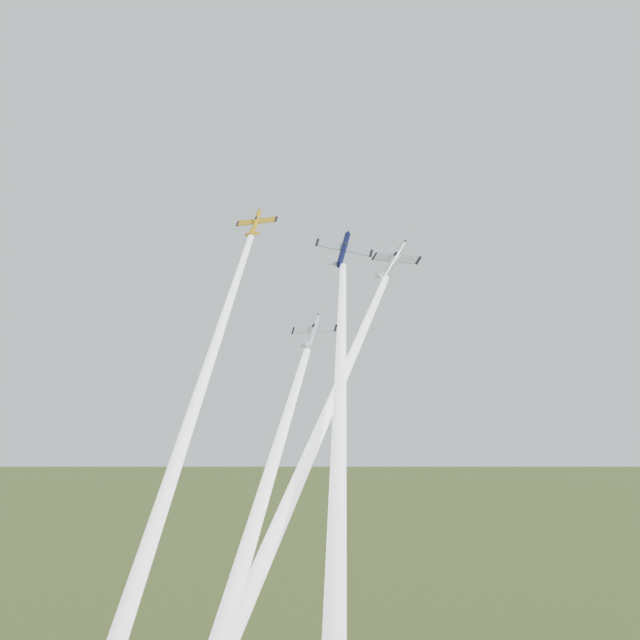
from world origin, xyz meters
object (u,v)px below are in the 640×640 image
at_px(plane_yellow, 256,223).
at_px(plane_silver_low, 313,331).
at_px(plane_silver_right, 394,260).
at_px(plane_navy, 343,250).

height_order(plane_yellow, plane_silver_low, plane_yellow).
relative_size(plane_yellow, plane_silver_low, 1.09).
height_order(plane_yellow, plane_silver_right, plane_yellow).
bearing_deg(plane_silver_right, plane_navy, -139.62).
height_order(plane_silver_right, plane_silver_low, plane_silver_right).
distance_m(plane_navy, plane_silver_right, 7.64).
relative_size(plane_silver_right, plane_silver_low, 1.28).
bearing_deg(plane_navy, plane_yellow, 139.85).
bearing_deg(plane_silver_right, plane_yellow, -170.04).
bearing_deg(plane_navy, plane_silver_right, 1.27).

